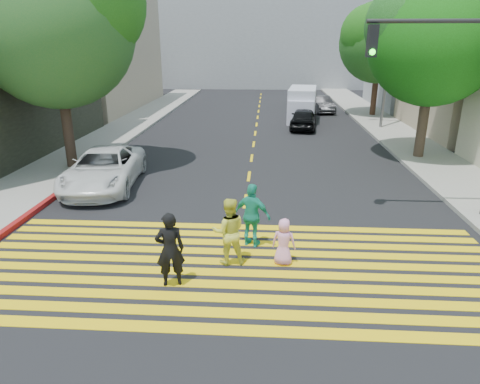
# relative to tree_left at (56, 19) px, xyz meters

# --- Properties ---
(ground) EXTENTS (120.00, 120.00, 0.00)m
(ground) POSITION_rel_tree_left_xyz_m (7.77, -9.62, -6.21)
(ground) COLOR black
(sidewalk_left) EXTENTS (3.00, 40.00, 0.15)m
(sidewalk_left) POSITION_rel_tree_left_xyz_m (-0.73, 12.38, -6.14)
(sidewalk_left) COLOR gray
(sidewalk_left) RESTS_ON ground
(sidewalk_right) EXTENTS (3.00, 60.00, 0.15)m
(sidewalk_right) POSITION_rel_tree_left_xyz_m (16.27, 5.38, -6.14)
(sidewalk_right) COLOR gray
(sidewalk_right) RESTS_ON ground
(curb_red) EXTENTS (0.20, 8.00, 0.16)m
(curb_red) POSITION_rel_tree_left_xyz_m (0.87, -3.62, -6.13)
(curb_red) COLOR maroon
(curb_red) RESTS_ON ground
(crosswalk) EXTENTS (13.40, 5.30, 0.01)m
(crosswalk) POSITION_rel_tree_left_xyz_m (7.77, -8.35, -6.21)
(crosswalk) COLOR yellow
(crosswalk) RESTS_ON ground
(lane_line) EXTENTS (0.12, 34.40, 0.01)m
(lane_line) POSITION_rel_tree_left_xyz_m (7.77, 12.88, -6.21)
(lane_line) COLOR yellow
(lane_line) RESTS_ON ground
(building_left_tan) EXTENTS (12.00, 16.00, 10.00)m
(building_left_tan) POSITION_rel_tree_left_xyz_m (-8.23, 18.38, -1.21)
(building_left_tan) COLOR tan
(building_left_tan) RESTS_ON ground
(building_right_grey) EXTENTS (10.00, 10.00, 10.00)m
(building_right_grey) POSITION_rel_tree_left_xyz_m (22.77, 20.38, -1.21)
(building_right_grey) COLOR gray
(building_right_grey) RESTS_ON ground
(backdrop_block) EXTENTS (30.00, 8.00, 12.00)m
(backdrop_block) POSITION_rel_tree_left_xyz_m (7.77, 38.38, -0.21)
(backdrop_block) COLOR gray
(backdrop_block) RESTS_ON ground
(tree_left) EXTENTS (7.48, 6.97, 9.22)m
(tree_left) POSITION_rel_tree_left_xyz_m (0.00, 0.00, 0.00)
(tree_left) COLOR #342917
(tree_left) RESTS_ON ground
(tree_right_near) EXTENTS (7.27, 6.92, 8.52)m
(tree_right_near) POSITION_rel_tree_left_xyz_m (15.89, 2.76, -0.45)
(tree_right_near) COLOR #31271A
(tree_right_near) RESTS_ON ground
(tree_right_far) EXTENTS (7.35, 7.26, 8.34)m
(tree_right_far) POSITION_rel_tree_left_xyz_m (16.52, 15.37, -0.58)
(tree_right_far) COLOR #332414
(tree_right_far) RESTS_ON ground
(pedestrian_man) EXTENTS (0.75, 0.59, 1.80)m
(pedestrian_man) POSITION_rel_tree_left_xyz_m (6.35, -9.23, -5.31)
(pedestrian_man) COLOR black
(pedestrian_man) RESTS_ON ground
(pedestrian_woman) EXTENTS (0.94, 0.79, 1.74)m
(pedestrian_woman) POSITION_rel_tree_left_xyz_m (7.59, -8.10, -5.34)
(pedestrian_woman) COLOR #D5D743
(pedestrian_woman) RESTS_ON ground
(pedestrian_child) EXTENTS (0.66, 0.49, 1.22)m
(pedestrian_child) POSITION_rel_tree_left_xyz_m (8.96, -8.07, -5.60)
(pedestrian_child) COLOR #F49BCB
(pedestrian_child) RESTS_ON ground
(pedestrian_extra) EXTENTS (1.14, 0.80, 1.79)m
(pedestrian_extra) POSITION_rel_tree_left_xyz_m (8.14, -7.09, -5.32)
(pedestrian_extra) COLOR teal
(pedestrian_extra) RESTS_ON ground
(white_sedan) EXTENTS (2.93, 5.49, 1.47)m
(white_sedan) POSITION_rel_tree_left_xyz_m (2.24, -2.35, -5.48)
(white_sedan) COLOR silver
(white_sedan) RESTS_ON ground
(dark_car_near) EXTENTS (2.11, 4.20, 1.37)m
(dark_car_near) POSITION_rel_tree_left_xyz_m (10.84, 10.03, -5.53)
(dark_car_near) COLOR black
(dark_car_near) RESTS_ON ground
(silver_car) EXTENTS (2.47, 4.63, 1.28)m
(silver_car) POSITION_rel_tree_left_xyz_m (11.52, 20.87, -5.58)
(silver_car) COLOR gray
(silver_car) RESTS_ON ground
(dark_car_parked) EXTENTS (1.93, 4.02, 1.27)m
(dark_car_parked) POSITION_rel_tree_left_xyz_m (12.83, 17.22, -5.58)
(dark_car_parked) COLOR black
(dark_car_parked) RESTS_ON ground
(white_van) EXTENTS (2.35, 5.02, 2.29)m
(white_van) POSITION_rel_tree_left_xyz_m (10.96, 13.20, -5.13)
(white_van) COLOR silver
(white_van) RESTS_ON ground
(traffic_signal) EXTENTS (4.30, 0.37, 6.31)m
(traffic_signal) POSITION_rel_tree_left_xyz_m (14.25, -4.72, -2.13)
(traffic_signal) COLOR #282828
(traffic_signal) RESTS_ON ground
(street_lamp) EXTENTS (2.20, 0.76, 9.83)m
(street_lamp) POSITION_rel_tree_left_xyz_m (15.63, 10.27, -0.57)
(street_lamp) COLOR #616161
(street_lamp) RESTS_ON ground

